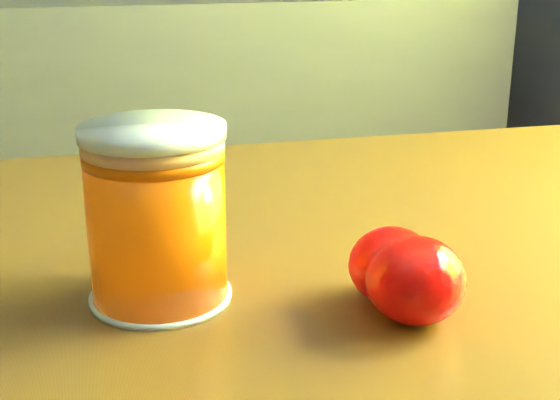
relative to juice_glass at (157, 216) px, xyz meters
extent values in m
cube|color=brown|center=(0.18, -0.02, -0.08)|extent=(1.10, 0.78, 0.04)
cylinder|color=#E65504|center=(0.00, 0.00, -0.01)|extent=(0.09, 0.09, 0.10)
cylinder|color=#F7A664|center=(0.00, 0.00, 0.05)|extent=(0.09, 0.09, 0.01)
cylinder|color=silver|center=(0.00, 0.00, 0.05)|extent=(0.09, 0.09, 0.01)
ellipsoid|color=#FF0E05|center=(0.14, -0.07, -0.03)|extent=(0.07, 0.07, 0.05)
ellipsoid|color=#FF0E05|center=(0.14, -0.04, -0.03)|extent=(0.06, 0.06, 0.05)
camera|label=1|loc=(-0.04, -0.46, 0.17)|focal=50.00mm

